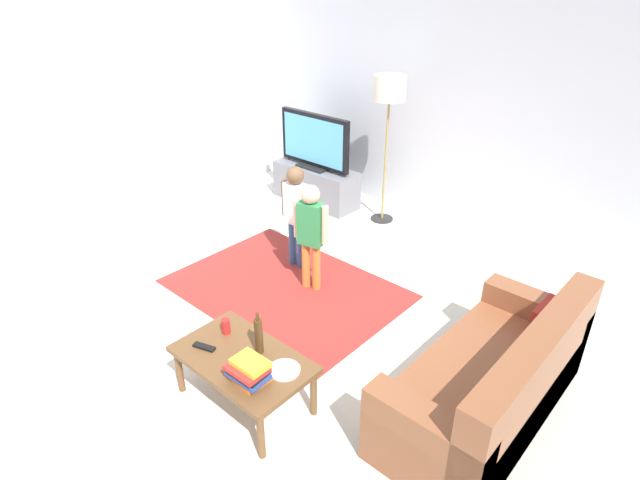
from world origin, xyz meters
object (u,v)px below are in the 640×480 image
Objects in this scene: bottle at (259,336)px; tv_stand at (316,185)px; child_near_tv at (296,208)px; soda_can at (226,326)px; couch at (496,386)px; plate at (284,370)px; tv at (315,142)px; floor_lamp at (389,96)px; child_center at (311,228)px; coffee_table at (243,362)px; book_stack at (249,371)px; tv_remote at (204,347)px.

tv_stand is at bearing 126.13° from bottle.
soda_can is (0.80, -1.57, -0.19)m from child_near_tv.
plate is at bearing -138.26° from couch.
couch is (3.50, -1.96, -0.56)m from tv.
floor_lamp is 1.59× the size of child_near_tv.
floor_lamp is 1.62× the size of child_center.
child_center is (-2.10, 0.38, 0.37)m from couch.
floor_lamp is at bearing 108.79° from coffee_table.
bottle reaches higher than book_stack.
coffee_table is at bearing -18.43° from soda_can.
bottle is at bearing -53.87° from tv_stand.
bottle is at bearing 3.27° from soda_can.
child_near_tv is at bearing 123.32° from coffee_table.
couch is at bearing -40.44° from floor_lamp.
soda_can is at bearing -176.73° from bottle.
tv_remote is 0.64m from plate.
tv_stand is 0.67× the size of floor_lamp.
child_center is at bearing 85.65° from tv_remote.
couch is 1.80× the size of coffee_table.
soda_can is 0.55× the size of plate.
tv_stand is 1.20× the size of coffee_table.
floor_lamp is (1.00, 0.15, 1.30)m from tv_stand.
floor_lamp is 1.78× the size of coffee_table.
bottle is (2.14, -2.91, -0.28)m from tv.
couch is 2.07m from tv_remote.
couch is 2.61m from child_near_tv.
coffee_table is 3.60× the size of book_stack.
bottle is (-0.16, 0.24, 0.06)m from book_stack.
tv_stand is at bearing 129.24° from plate.
soda_can is (-0.35, -0.02, -0.09)m from bottle.
tv reaches higher than soda_can.
tv_remote is 1.42× the size of soda_can.
tv is at bearing 150.78° from couch.
tv_remote is (0.81, -3.32, -1.11)m from floor_lamp.
floor_lamp reaches higher than book_stack.
floor_lamp reaches higher than coffee_table.
tv_stand is 0.67× the size of couch.
floor_lamp is at bearing 104.27° from soda_can.
tv is 3.81m from plate.
soda_can is at bearing 76.24° from tv_remote.
tv is at bearing -170.18° from floor_lamp.
tv_stand is 3.46m from soda_can.
child_near_tv is 1.93m from bottle.
plate is at bearing -53.24° from child_center.
child_near_tv is 1.98m from tv_remote.
coffee_table is (2.09, -3.03, -0.48)m from tv.
coffee_table is at bearing -55.60° from tv_stand.
coffee_table is at bearing -71.21° from floor_lamp.
tv is 4.05m from couch.
coffee_table is at bearing -142.75° from couch.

